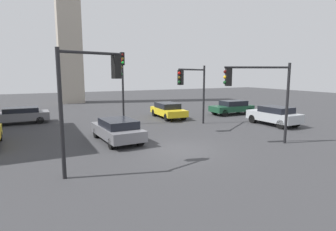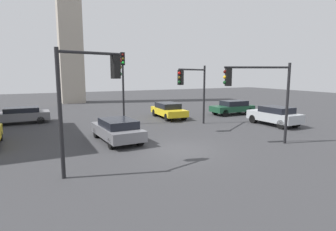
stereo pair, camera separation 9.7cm
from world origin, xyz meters
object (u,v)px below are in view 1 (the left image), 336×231
(car_5, at_px, (274,115))
(traffic_light_3, at_px, (193,83))
(car_0, at_px, (19,115))
(traffic_light_2, at_px, (123,75))
(car_2, at_px, (232,107))
(car_1, at_px, (118,130))
(traffic_light_1, at_px, (257,86))
(car_3, at_px, (168,110))
(traffic_light_0, at_px, (90,85))

(car_5, bearing_deg, traffic_light_3, 71.82)
(traffic_light_3, height_order, car_0, traffic_light_3)
(traffic_light_3, relative_size, car_5, 1.10)
(traffic_light_2, height_order, car_2, traffic_light_2)
(car_0, relative_size, car_1, 1.01)
(traffic_light_1, relative_size, car_3, 1.03)
(traffic_light_2, bearing_deg, car_3, 111.96)
(car_2, xyz_separation_m, car_3, (-6.73, 0.87, 0.00))
(traffic_light_3, xyz_separation_m, car_5, (6.49, -1.86, -2.57))
(traffic_light_2, relative_size, car_3, 1.25)
(traffic_light_3, distance_m, car_1, 7.01)
(traffic_light_0, relative_size, car_5, 1.19)
(car_2, xyz_separation_m, car_5, (-0.65, -6.04, 0.06))
(traffic_light_0, xyz_separation_m, car_0, (-3.27, 14.11, -2.95))
(traffic_light_2, xyz_separation_m, car_1, (-2.02, -5.33, -3.23))
(traffic_light_0, xyz_separation_m, traffic_light_3, (8.64, 6.25, -0.29))
(car_5, bearing_deg, traffic_light_2, 60.51)
(traffic_light_2, bearing_deg, traffic_light_3, 54.83)
(car_1, xyz_separation_m, car_2, (13.42, 5.82, 0.01))
(car_0, relative_size, car_5, 1.09)
(traffic_light_3, height_order, car_3, traffic_light_3)
(traffic_light_2, relative_size, car_2, 1.33)
(traffic_light_2, bearing_deg, car_5, 68.42)
(traffic_light_1, relative_size, car_2, 1.09)
(car_1, relative_size, car_3, 1.01)
(traffic_light_0, bearing_deg, car_5, 0.08)
(traffic_light_3, bearing_deg, car_0, -67.96)
(traffic_light_0, xyz_separation_m, car_1, (2.36, 4.62, -2.93))
(traffic_light_3, xyz_separation_m, car_3, (0.41, 5.05, -2.63))
(traffic_light_0, bearing_deg, car_0, 86.93)
(car_2, bearing_deg, car_0, -10.91)
(traffic_light_1, bearing_deg, traffic_light_0, 25.15)
(car_5, bearing_deg, traffic_light_1, 122.31)
(car_0, bearing_deg, car_3, 166.60)
(traffic_light_0, distance_m, traffic_light_1, 9.52)
(traffic_light_3, height_order, car_5, traffic_light_3)
(traffic_light_1, distance_m, traffic_light_3, 5.79)
(traffic_light_1, bearing_deg, car_5, -123.56)
(traffic_light_2, distance_m, car_3, 5.83)
(traffic_light_0, relative_size, car_1, 1.10)
(traffic_light_2, relative_size, traffic_light_3, 1.21)
(car_1, bearing_deg, traffic_light_0, 149.24)
(traffic_light_1, xyz_separation_m, traffic_light_3, (-0.86, 5.72, -0.01))
(car_1, bearing_deg, traffic_light_1, -123.47)
(car_1, relative_size, car_5, 1.08)
(traffic_light_1, relative_size, traffic_light_2, 0.82)
(traffic_light_1, distance_m, car_0, 18.83)
(traffic_light_0, distance_m, car_1, 5.95)
(car_0, distance_m, car_1, 11.04)
(car_1, height_order, car_3, car_3)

